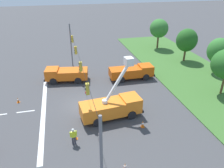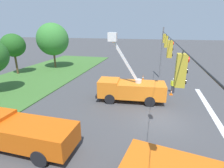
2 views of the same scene
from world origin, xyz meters
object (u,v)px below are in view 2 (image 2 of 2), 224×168
object	(u,v)px
utility_truck_support_far	(22,132)
traffic_cone_foreground_right	(111,87)
traffic_cone_foreground_left	(143,78)
tree_far_east	(13,45)
tree_east_end	(53,39)
traffic_cone_mid_left	(171,92)
road_worker	(173,85)
utility_truck_bucket_lift	(130,88)

from	to	relation	value
utility_truck_support_far	traffic_cone_foreground_right	size ratio (longest dim) A/B	8.27
traffic_cone_foreground_left	traffic_cone_foreground_right	world-z (taller)	traffic_cone_foreground_right
tree_far_east	tree_east_end	world-z (taller)	tree_east_end
tree_east_end	traffic_cone_foreground_right	xyz separation A→B (m)	(-9.10, -12.95, -4.72)
traffic_cone_foreground_left	traffic_cone_mid_left	size ratio (longest dim) A/B	1.27
traffic_cone_foreground_left	traffic_cone_foreground_right	size ratio (longest dim) A/B	0.98
road_worker	traffic_cone_mid_left	xyz separation A→B (m)	(-0.68, 0.20, -0.70)
utility_truck_support_far	traffic_cone_foreground_left	xyz separation A→B (m)	(16.38, -5.98, -0.74)
tree_far_east	traffic_cone_foreground_right	xyz separation A→B (m)	(-3.52, -16.25, -4.13)
tree_far_east	utility_truck_bucket_lift	bearing A→B (deg)	-107.69
utility_truck_support_far	traffic_cone_foreground_right	distance (m)	11.76
tree_east_end	road_worker	size ratio (longest dim) A/B	4.48
tree_far_east	road_worker	xyz separation A→B (m)	(-2.63, -23.34, -3.53)
traffic_cone_foreground_left	traffic_cone_mid_left	world-z (taller)	traffic_cone_foreground_left
traffic_cone_foreground_left	tree_east_end	bearing A→B (deg)	75.70
tree_east_end	traffic_cone_foreground_right	bearing A→B (deg)	-125.09
road_worker	traffic_cone_mid_left	distance (m)	0.99
tree_east_end	road_worker	xyz separation A→B (m)	(-8.21, -20.04, -4.12)
utility_truck_support_far	traffic_cone_foreground_left	size ratio (longest dim) A/B	8.40
utility_truck_support_far	utility_truck_bucket_lift	bearing A→B (deg)	-30.39
tree_far_east	tree_east_end	xyz separation A→B (m)	(5.58, -3.31, 0.59)
traffic_cone_foreground_right	traffic_cone_mid_left	world-z (taller)	traffic_cone_foreground_right
tree_east_end	utility_truck_bucket_lift	bearing A→B (deg)	-126.66
utility_truck_bucket_lift	utility_truck_support_far	world-z (taller)	utility_truck_bucket_lift
traffic_cone_foreground_right	road_worker	bearing A→B (deg)	-82.86
utility_truck_bucket_lift	traffic_cone_mid_left	distance (m)	5.15
road_worker	traffic_cone_foreground_right	bearing A→B (deg)	97.14
traffic_cone_foreground_left	road_worker	bearing A→B (deg)	-137.52
road_worker	tree_far_east	bearing A→B (deg)	83.58
utility_truck_support_far	road_worker	size ratio (longest dim) A/B	3.76
tree_far_east	utility_truck_support_far	bearing A→B (deg)	-137.61
utility_truck_bucket_lift	traffic_cone_mid_left	bearing A→B (deg)	-57.21
traffic_cone_mid_left	utility_truck_bucket_lift	bearing A→B (deg)	122.79
traffic_cone_foreground_left	traffic_cone_foreground_right	bearing A→B (deg)	145.54
tree_far_east	traffic_cone_foreground_right	world-z (taller)	tree_far_east
tree_far_east	utility_truck_support_far	size ratio (longest dim) A/B	0.94
tree_far_east	utility_truck_bucket_lift	distance (m)	20.09
road_worker	traffic_cone_foreground_left	distance (m)	5.52
tree_east_end	traffic_cone_mid_left	bearing A→B (deg)	-114.13
utility_truck_bucket_lift	traffic_cone_mid_left	xyz separation A→B (m)	(2.73, -4.23, -1.08)
tree_east_end	traffic_cone_foreground_left	world-z (taller)	tree_east_end
tree_far_east	utility_truck_bucket_lift	xyz separation A→B (m)	(-6.03, -18.90, -3.15)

